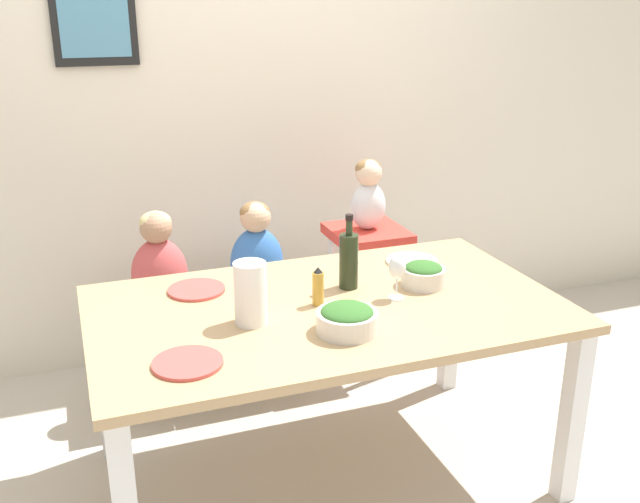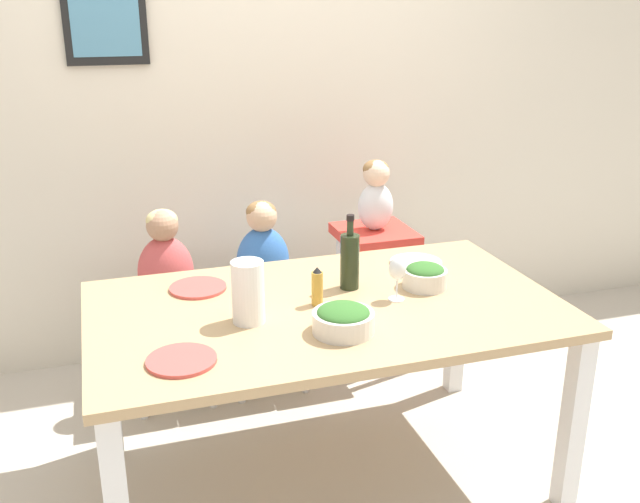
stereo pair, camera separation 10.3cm
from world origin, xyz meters
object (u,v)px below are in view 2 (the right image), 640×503
at_px(salad_bowl_small, 425,276).
at_px(dinner_plate_front_left, 181,360).
at_px(chair_far_left, 170,319).
at_px(salad_bowl_large, 343,319).
at_px(person_baby_right, 376,193).
at_px(chair_right_highchair, 374,260).
at_px(person_child_left, 165,261).
at_px(paper_towel_roll, 248,292).
at_px(chair_far_center, 264,307).
at_px(dinner_plate_back_right, 416,263).
at_px(wine_bottle, 350,260).
at_px(dinner_plate_back_left, 198,288).
at_px(wine_glass_near, 397,270).
at_px(person_child_center, 263,251).

height_order(salad_bowl_small, dinner_plate_front_left, salad_bowl_small).
height_order(chair_far_left, salad_bowl_large, salad_bowl_large).
distance_m(person_baby_right, salad_bowl_large, 1.16).
height_order(chair_right_highchair, person_child_left, person_child_left).
bearing_deg(dinner_plate_front_left, paper_towel_roll, 40.30).
bearing_deg(chair_far_left, chair_far_center, 0.00).
bearing_deg(chair_far_center, person_baby_right, 0.12).
height_order(salad_bowl_small, dinner_plate_back_right, salad_bowl_small).
bearing_deg(dinner_plate_back_right, paper_towel_roll, -156.62).
relative_size(chair_right_highchair, person_baby_right, 2.15).
relative_size(wine_bottle, salad_bowl_large, 1.41).
relative_size(salad_bowl_large, dinner_plate_back_left, 0.96).
distance_m(chair_far_left, paper_towel_roll, 0.98).
xyz_separation_m(person_child_left, person_baby_right, (1.01, 0.00, 0.23)).
relative_size(wine_bottle, salad_bowl_small, 1.72).
relative_size(chair_right_highchair, dinner_plate_front_left, 3.37).
relative_size(wine_glass_near, salad_bowl_large, 0.82).
distance_m(chair_far_center, salad_bowl_large, 1.09).
distance_m(chair_far_center, paper_towel_roll, 0.99).
xyz_separation_m(chair_far_left, chair_right_highchair, (1.01, 0.00, 0.18)).
distance_m(wine_bottle, dinner_plate_back_right, 0.41).
distance_m(chair_far_center, dinner_plate_back_right, 0.82).
bearing_deg(dinner_plate_back_right, salad_bowl_large, -134.43).
height_order(person_child_center, paper_towel_roll, paper_towel_roll).
relative_size(chair_right_highchair, salad_bowl_large, 3.52).
xyz_separation_m(salad_bowl_large, salad_bowl_small, (0.43, 0.28, -0.00)).
relative_size(chair_far_left, salad_bowl_small, 2.74).
height_order(chair_far_center, person_child_center, person_child_center).
bearing_deg(salad_bowl_large, salad_bowl_small, 32.57).
height_order(chair_right_highchair, wine_glass_near, wine_glass_near).
bearing_deg(wine_bottle, chair_right_highchair, 60.64).
bearing_deg(chair_far_left, wine_bottle, -46.28).
xyz_separation_m(salad_bowl_large, dinner_plate_back_right, (0.51, 0.52, -0.04)).
xyz_separation_m(chair_right_highchair, salad_bowl_small, (-0.09, -0.75, 0.21)).
height_order(chair_far_left, wine_glass_near, wine_glass_near).
xyz_separation_m(chair_right_highchair, paper_towel_roll, (-0.81, -0.84, 0.27)).
distance_m(person_child_center, wine_bottle, 0.71).
distance_m(chair_far_left, dinner_plate_front_left, 1.12).
relative_size(chair_far_left, person_child_center, 1.03).
xyz_separation_m(chair_far_center, dinner_plate_front_left, (-0.51, -1.06, 0.35)).
bearing_deg(salad_bowl_large, person_child_center, 91.90).
bearing_deg(dinner_plate_front_left, wine_glass_near, 16.38).
distance_m(wine_bottle, salad_bowl_large, 0.40).
xyz_separation_m(person_child_center, paper_towel_roll, (-0.25, -0.84, 0.16)).
xyz_separation_m(paper_towel_roll, dinner_plate_back_right, (0.79, 0.34, -0.10)).
bearing_deg(chair_right_highchair, person_child_left, 179.96).
bearing_deg(chair_right_highchair, salad_bowl_small, -97.21).
distance_m(chair_far_left, salad_bowl_large, 1.19).
bearing_deg(wine_glass_near, dinner_plate_back_left, 154.66).
relative_size(wine_bottle, wine_glass_near, 1.72).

